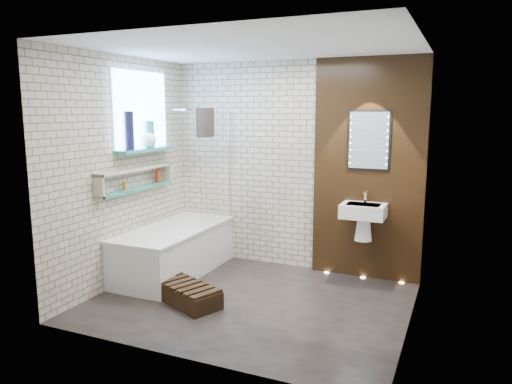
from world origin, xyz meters
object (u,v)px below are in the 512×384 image
at_px(bathtub, 175,250).
at_px(bath_screen, 216,168).
at_px(washbasin, 363,216).
at_px(walnut_step, 186,295).
at_px(led_mirror, 369,140).

bearing_deg(bathtub, bath_screen, 51.10).
relative_size(bathtub, washbasin, 3.00).
bearing_deg(bath_screen, walnut_step, -77.22).
distance_m(bathtub, led_mirror, 2.68).
bearing_deg(bathtub, led_mirror, 19.78).
distance_m(bath_screen, washbasin, 1.89).
bearing_deg(led_mirror, washbasin, -90.00).
xyz_separation_m(washbasin, led_mirror, (0.00, 0.16, 0.86)).
bearing_deg(walnut_step, bathtub, 129.80).
bearing_deg(washbasin, bath_screen, -174.22).
bearing_deg(bathtub, walnut_step, -50.20).
distance_m(bathtub, bath_screen, 1.14).
bearing_deg(walnut_step, led_mirror, 44.67).
xyz_separation_m(bathtub, bath_screen, (0.35, 0.44, 0.99)).
relative_size(bathtub, bath_screen, 1.24).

